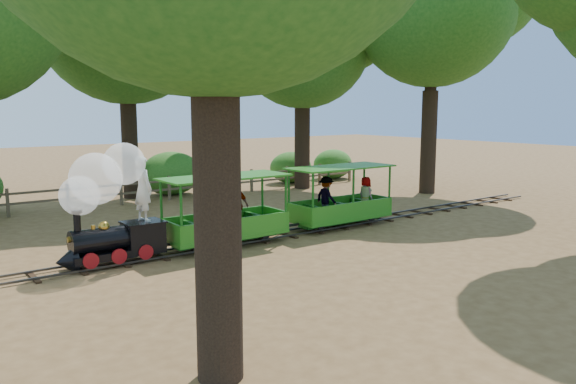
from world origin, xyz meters
TOP-DOWN VIEW (x-y plane):
  - ground at (0.00, 0.00)m, footprint 90.00×90.00m
  - track at (0.00, 0.00)m, footprint 22.00×1.00m
  - locomotive at (-6.25, 0.07)m, footprint 2.59×1.22m
  - carriage_front at (-3.04, 0.02)m, footprint 3.51×1.48m
  - carriage_rear at (1.11, -0.00)m, footprint 3.51×1.43m
  - oak_nc at (-2.04, 9.60)m, footprint 8.96×7.89m
  - oak_ne at (5.47, 7.59)m, footprint 7.86×6.92m
  - fence at (0.00, 8.00)m, footprint 18.10×0.10m
  - shrub_mid_w at (-0.29, 9.30)m, footprint 2.70×2.07m
  - shrub_mid_e at (6.20, 9.30)m, footprint 2.25×1.73m
  - shrub_east at (9.00, 9.30)m, footprint 2.25×1.73m

SIDE VIEW (x-z plane):
  - ground at x=0.00m, z-range 0.00..0.00m
  - track at x=0.00m, z-range 0.02..0.12m
  - fence at x=0.00m, z-range 0.08..1.08m
  - shrub_east at x=9.00m, z-range 0.00..1.55m
  - shrub_mid_e at x=6.20m, z-range 0.00..1.56m
  - carriage_front at x=-3.04m, z-range -0.12..1.71m
  - carriage_rear at x=1.11m, z-range -0.11..1.71m
  - shrub_mid_w at x=-0.29m, z-range 0.00..1.87m
  - locomotive at x=-6.25m, z-range 0.19..3.16m
  - oak_ne at x=5.47m, z-range 2.16..12.13m
  - oak_nc at x=-2.04m, z-range 2.30..13.33m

